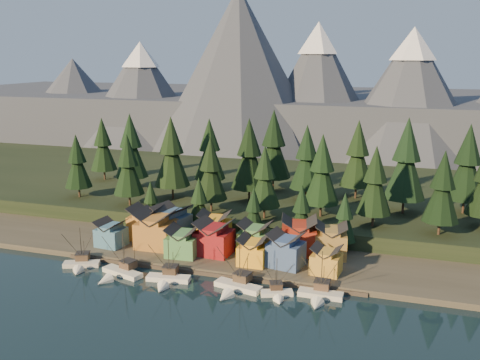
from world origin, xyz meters
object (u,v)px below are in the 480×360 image
(boat_1, at_px, (118,268))
(boat_2, at_px, (167,274))
(boat_6, at_px, (320,290))
(house_back_0, at_px, (146,222))
(house_front_0, at_px, (111,232))
(boat_0, at_px, (80,259))
(house_back_1, at_px, (172,222))
(boat_5, at_px, (277,289))
(boat_4, at_px, (235,282))
(house_front_1, at_px, (156,228))

(boat_1, bearing_deg, boat_2, 17.92)
(boat_6, bearing_deg, house_back_0, 158.89)
(house_back_0, bearing_deg, boat_6, -23.26)
(house_back_0, bearing_deg, boat_1, -80.96)
(boat_6, xyz_separation_m, house_front_0, (-61.70, 12.65, 3.15))
(boat_2, bearing_deg, boat_1, 173.46)
(boat_2, xyz_separation_m, boat_6, (37.20, 2.54, 0.10))
(boat_2, bearing_deg, boat_0, 168.25)
(house_back_1, bearing_deg, house_back_0, -155.60)
(boat_0, relative_size, house_back_1, 1.07)
(boat_5, relative_size, house_front_0, 1.21)
(boat_0, height_order, boat_2, boat_2)
(boat_4, bearing_deg, boat_6, 17.55)
(boat_4, distance_m, house_back_0, 42.72)
(boat_1, relative_size, house_front_1, 1.20)
(house_front_1, bearing_deg, boat_2, -58.27)
(boat_2, relative_size, house_front_0, 1.48)
(house_back_0, distance_m, house_back_1, 7.77)
(boat_1, relative_size, boat_5, 1.28)
(boat_1, bearing_deg, boat_4, 18.18)
(house_front_0, height_order, house_front_1, house_front_1)
(boat_5, relative_size, house_back_0, 1.01)
(house_front_0, bearing_deg, boat_2, -26.02)
(boat_2, distance_m, house_back_0, 30.33)
(boat_0, bearing_deg, boat_6, -20.61)
(boat_2, bearing_deg, house_back_1, 104.00)
(boat_1, height_order, house_front_1, house_front_1)
(boat_1, distance_m, house_front_0, 19.48)
(boat_5, bearing_deg, boat_4, 159.03)
(boat_1, bearing_deg, boat_6, 19.63)
(house_front_1, bearing_deg, boat_6, -18.93)
(boat_0, bearing_deg, boat_4, -22.77)
(boat_5, distance_m, house_front_1, 43.55)
(boat_4, height_order, house_back_1, house_back_1)
(boat_0, xyz_separation_m, house_front_1, (13.83, 16.74, 4.77))
(boat_4, distance_m, boat_5, 10.17)
(boat_0, bearing_deg, house_front_0, 63.70)
(boat_6, bearing_deg, boat_1, -176.56)
(boat_6, distance_m, house_front_1, 51.73)
(boat_5, xyz_separation_m, house_front_0, (-52.16, 14.50, 3.47))
(boat_4, height_order, house_front_0, boat_4)
(house_front_1, bearing_deg, house_back_1, 77.62)
(boat_6, height_order, house_back_0, house_back_0)
(house_front_0, bearing_deg, house_front_1, 19.81)
(boat_4, bearing_deg, house_back_0, 158.62)
(boat_6, height_order, house_front_0, boat_6)
(house_back_0, bearing_deg, house_front_1, -44.41)
(boat_2, distance_m, boat_5, 27.67)
(boat_4, distance_m, house_back_1, 37.66)
(house_front_1, bearing_deg, house_front_0, -167.02)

